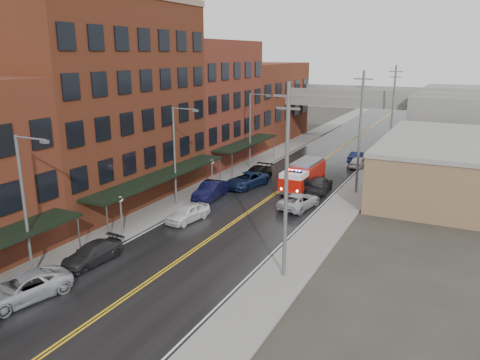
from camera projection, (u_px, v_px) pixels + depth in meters
The scene contains 32 objects.
road at pixel (270, 197), 45.33m from camera, with size 11.00×160.00×0.02m, color black.
sidewalk_left at pixel (205, 188), 48.42m from camera, with size 3.00×160.00×0.15m, color slate.
sidewalk_right at pixel (344, 207), 42.21m from camera, with size 3.00×160.00×0.15m, color slate.
curb_left at pixel (219, 189), 47.72m from camera, with size 0.30×160.00×0.15m, color gray.
curb_right at pixel (327, 205), 42.91m from camera, with size 0.30×160.00×0.15m, color gray.
brick_building_b at pixel (107, 105), 42.56m from camera, with size 9.00×20.00×18.00m, color #4D2114.
brick_building_c at pixel (204, 103), 58.11m from camera, with size 9.00×15.00×15.00m, color maroon.
brick_building_far at pixel (261, 102), 73.67m from camera, with size 9.00×20.00×12.00m, color #602B19.
tan_building at pixel (457, 168), 46.54m from camera, with size 14.00×22.00×5.00m, color #8F6C4D.
right_far_block at pixel (480, 118), 71.28m from camera, with size 18.00×30.00×8.00m, color slate.
awning_1 at pixel (162, 175), 41.67m from camera, with size 2.60×18.00×3.09m.
awning_2 at pixel (246, 143), 56.83m from camera, with size 2.60×13.00×3.09m.
globe_lamp_1 at pixel (121, 207), 35.32m from camera, with size 0.44×0.44×3.12m.
globe_lamp_2 at pixel (212, 167), 47.45m from camera, with size 0.44×0.44×3.12m.
street_lamp_0 at pixel (26, 199), 27.70m from camera, with size 2.64×0.22×9.00m.
street_lamp_1 at pixel (177, 150), 41.56m from camera, with size 2.64×0.22×9.00m.
street_lamp_2 at pixel (252, 126), 55.42m from camera, with size 2.64×0.22×9.00m.
utility_pole_0 at pixel (286, 180), 27.63m from camera, with size 1.80×0.24×12.00m.
utility_pole_1 at pixel (360, 131), 44.95m from camera, with size 1.80×0.24×12.00m.
utility_pole_2 at pixel (393, 109), 62.27m from camera, with size 1.80×0.24×12.00m.
overpass at pixel (351, 104), 71.48m from camera, with size 40.00×10.00×7.50m.
fire_truck at pixel (303, 175), 47.71m from camera, with size 3.17×7.64×2.77m.
parked_car_left_2 at pixel (22, 288), 26.31m from camera, with size 2.45×5.32×1.48m, color #AFB2B7.
parked_car_left_3 at pixel (92, 253), 31.09m from camera, with size 1.86×4.57×1.33m, color #262628.
parked_car_left_4 at pixel (188, 213), 38.82m from camera, with size 1.73×4.30×1.46m, color white.
parked_car_left_5 at pixel (211, 190), 44.81m from camera, with size 1.74×5.00×1.65m, color black.
parked_car_left_6 at pixel (247, 180), 48.75m from camera, with size 2.48×5.37×1.49m, color #122144.
parked_car_left_7 at pixel (256, 174), 50.82m from camera, with size 2.21×5.45×1.58m, color black.
parked_car_right_0 at pixel (299, 201), 42.07m from camera, with size 2.29×4.97×1.38m, color #B2B5BB.
parked_car_right_1 at pixel (319, 184), 47.25m from camera, with size 2.12×5.21×1.51m, color #27272A.
parked_car_right_2 at pixel (359, 162), 57.06m from camera, with size 1.61×4.01×1.36m, color silver.
parked_car_right_3 at pixel (358, 157), 59.69m from camera, with size 1.53×4.38×1.44m, color black.
Camera 1 is at (16.48, -10.14, 13.55)m, focal length 35.00 mm.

